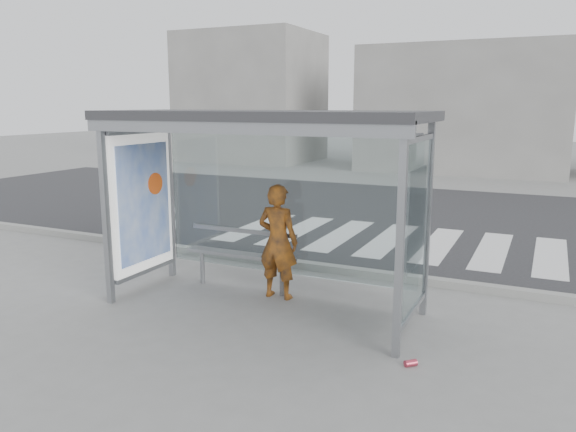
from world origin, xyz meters
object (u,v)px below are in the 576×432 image
object	(u,v)px
bus_shelter	(239,160)
soda_can	(411,363)
bench	(241,254)
person	(278,242)

from	to	relation	value
bus_shelter	soda_can	bearing A→B (deg)	-19.72
bench	soda_can	world-z (taller)	bench
soda_can	bus_shelter	bearing A→B (deg)	160.28
person	bench	size ratio (longest dim) A/B	0.94
person	bench	xyz separation A→B (m)	(-0.65, 0.09, -0.28)
bus_shelter	soda_can	size ratio (longest dim) A/B	32.20
person	bus_shelter	bearing A→B (deg)	50.42
bus_shelter	person	xyz separation A→B (m)	(0.36, 0.43, -1.17)
bus_shelter	bench	distance (m)	1.57
bench	bus_shelter	bearing A→B (deg)	-60.92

